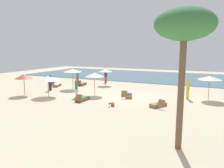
{
  "coord_description": "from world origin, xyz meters",
  "views": [
    {
      "loc": [
        7.01,
        -18.66,
        4.52
      ],
      "look_at": [
        -1.9,
        0.45,
        1.1
      ],
      "focal_mm": 33.67,
      "sensor_mm": 36.0,
      "label": 1
    }
  ],
  "objects_px": {
    "person_3": "(77,76)",
    "umbrella_6": "(105,71)",
    "lounger_2": "(82,99)",
    "lounger_4": "(129,96)",
    "dog": "(112,104)",
    "person_1": "(106,76)",
    "person_4": "(188,88)",
    "umbrella_0": "(210,78)",
    "person_2": "(50,82)",
    "palm_0": "(184,27)",
    "lounger_1": "(57,85)",
    "person_0": "(76,88)",
    "lounger_3": "(82,84)",
    "umbrella_2": "(48,78)",
    "umbrella_5": "(72,71)",
    "lounger_0": "(159,105)",
    "umbrella_7": "(24,76)",
    "umbrella_3": "(95,75)"
  },
  "relations": [
    {
      "from": "dog",
      "to": "person_1",
      "type": "bearing_deg",
      "value": 119.16
    },
    {
      "from": "lounger_2",
      "to": "person_1",
      "type": "xyz_separation_m",
      "value": [
        -2.92,
        10.51,
        0.75
      ]
    },
    {
      "from": "person_1",
      "to": "umbrella_7",
      "type": "bearing_deg",
      "value": -109.15
    },
    {
      "from": "palm_0",
      "to": "person_3",
      "type": "bearing_deg",
      "value": 135.93
    },
    {
      "from": "umbrella_6",
      "to": "lounger_2",
      "type": "bearing_deg",
      "value": -77.12
    },
    {
      "from": "palm_0",
      "to": "umbrella_3",
      "type": "bearing_deg",
      "value": 137.19
    },
    {
      "from": "lounger_2",
      "to": "person_4",
      "type": "xyz_separation_m",
      "value": [
        8.52,
        4.78,
        0.82
      ]
    },
    {
      "from": "umbrella_7",
      "to": "lounger_2",
      "type": "xyz_separation_m",
      "value": [
        6.69,
        0.34,
        -1.72
      ]
    },
    {
      "from": "lounger_4",
      "to": "umbrella_7",
      "type": "bearing_deg",
      "value": -161.58
    },
    {
      "from": "lounger_4",
      "to": "dog",
      "type": "xyz_separation_m",
      "value": [
        -0.1,
        -3.48,
        -0.0
      ]
    },
    {
      "from": "lounger_2",
      "to": "person_4",
      "type": "bearing_deg",
      "value": 29.32
    },
    {
      "from": "lounger_0",
      "to": "lounger_3",
      "type": "relative_size",
      "value": 0.98
    },
    {
      "from": "lounger_2",
      "to": "person_3",
      "type": "bearing_deg",
      "value": 126.14
    },
    {
      "from": "umbrella_0",
      "to": "lounger_2",
      "type": "height_order",
      "value": "umbrella_0"
    },
    {
      "from": "umbrella_5",
      "to": "umbrella_6",
      "type": "distance_m",
      "value": 4.55
    },
    {
      "from": "umbrella_0",
      "to": "lounger_2",
      "type": "distance_m",
      "value": 11.73
    },
    {
      "from": "lounger_3",
      "to": "palm_0",
      "type": "height_order",
      "value": "palm_0"
    },
    {
      "from": "umbrella_0",
      "to": "person_2",
      "type": "xyz_separation_m",
      "value": [
        -16.3,
        -2.65,
        -1.12
      ]
    },
    {
      "from": "umbrella_5",
      "to": "umbrella_3",
      "type": "bearing_deg",
      "value": -25.31
    },
    {
      "from": "person_4",
      "to": "person_3",
      "type": "bearing_deg",
      "value": 162.1
    },
    {
      "from": "person_0",
      "to": "lounger_3",
      "type": "bearing_deg",
      "value": 118.39
    },
    {
      "from": "umbrella_5",
      "to": "umbrella_7",
      "type": "relative_size",
      "value": 1.09
    },
    {
      "from": "person_0",
      "to": "dog",
      "type": "bearing_deg",
      "value": -19.0
    },
    {
      "from": "umbrella_5",
      "to": "palm_0",
      "type": "distance_m",
      "value": 17.48
    },
    {
      "from": "umbrella_2",
      "to": "lounger_0",
      "type": "relative_size",
      "value": 1.3
    },
    {
      "from": "person_3",
      "to": "palm_0",
      "type": "height_order",
      "value": "palm_0"
    },
    {
      "from": "umbrella_0",
      "to": "person_2",
      "type": "distance_m",
      "value": 16.55
    },
    {
      "from": "lounger_3",
      "to": "dog",
      "type": "xyz_separation_m",
      "value": [
        7.79,
        -7.5,
        0.01
      ]
    },
    {
      "from": "person_3",
      "to": "umbrella_6",
      "type": "bearing_deg",
      "value": -14.11
    },
    {
      "from": "umbrella_2",
      "to": "umbrella_7",
      "type": "height_order",
      "value": "umbrella_7"
    },
    {
      "from": "umbrella_0",
      "to": "umbrella_7",
      "type": "relative_size",
      "value": 1.03
    },
    {
      "from": "umbrella_2",
      "to": "lounger_4",
      "type": "height_order",
      "value": "umbrella_2"
    },
    {
      "from": "person_2",
      "to": "person_4",
      "type": "bearing_deg",
      "value": 8.27
    },
    {
      "from": "umbrella_2",
      "to": "lounger_2",
      "type": "distance_m",
      "value": 4.38
    },
    {
      "from": "person_0",
      "to": "dog",
      "type": "height_order",
      "value": "person_0"
    },
    {
      "from": "lounger_1",
      "to": "person_1",
      "type": "relative_size",
      "value": 0.97
    },
    {
      "from": "umbrella_5",
      "to": "person_4",
      "type": "bearing_deg",
      "value": 0.5
    },
    {
      "from": "lounger_3",
      "to": "person_1",
      "type": "relative_size",
      "value": 0.96
    },
    {
      "from": "lounger_0",
      "to": "palm_0",
      "type": "height_order",
      "value": "palm_0"
    },
    {
      "from": "lounger_1",
      "to": "person_3",
      "type": "height_order",
      "value": "person_3"
    },
    {
      "from": "palm_0",
      "to": "dog",
      "type": "relative_size",
      "value": 9.01
    },
    {
      "from": "umbrella_7",
      "to": "lounger_3",
      "type": "xyz_separation_m",
      "value": [
        2.11,
        7.35,
        -1.73
      ]
    },
    {
      "from": "palm_0",
      "to": "dog",
      "type": "xyz_separation_m",
      "value": [
        -5.92,
        5.47,
        -5.29
      ]
    },
    {
      "from": "person_2",
      "to": "person_3",
      "type": "xyz_separation_m",
      "value": [
        -1.2,
        7.19,
        -0.07
      ]
    },
    {
      "from": "person_0",
      "to": "lounger_2",
      "type": "bearing_deg",
      "value": -38.54
    },
    {
      "from": "umbrella_3",
      "to": "lounger_4",
      "type": "relative_size",
      "value": 1.3
    },
    {
      "from": "umbrella_5",
      "to": "person_1",
      "type": "height_order",
      "value": "umbrella_5"
    },
    {
      "from": "lounger_2",
      "to": "lounger_3",
      "type": "xyz_separation_m",
      "value": [
        -4.57,
        7.01,
        -0.01
      ]
    },
    {
      "from": "umbrella_3",
      "to": "lounger_0",
      "type": "distance_m",
      "value": 7.45
    },
    {
      "from": "umbrella_2",
      "to": "person_2",
      "type": "height_order",
      "value": "umbrella_2"
    }
  ]
}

